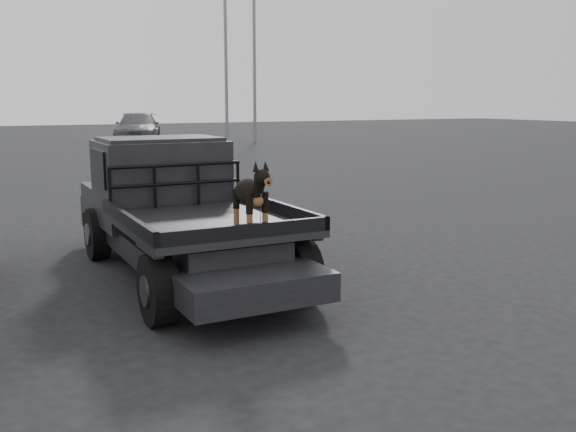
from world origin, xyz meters
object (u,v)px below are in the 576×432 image
flatbed_ute (183,242)px  dog (250,198)px  distant_car_b (138,128)px  floodlight_mid (225,19)px

flatbed_ute → dog: dog is taller
dog → distant_car_b: dog is taller
distant_car_b → flatbed_ute: bearing=-85.6°
flatbed_ute → distant_car_b: (6.36, 27.41, 0.36)m
floodlight_mid → distant_car_b: bearing=156.5°
flatbed_ute → floodlight_mid: size_ratio=0.44×
flatbed_ute → floodlight_mid: (10.84, 25.46, 6.20)m
flatbed_ute → distant_car_b: distant_car_b is taller
dog → distant_car_b: bearing=78.1°
distant_car_b → floodlight_mid: (4.48, -1.95, 5.84)m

